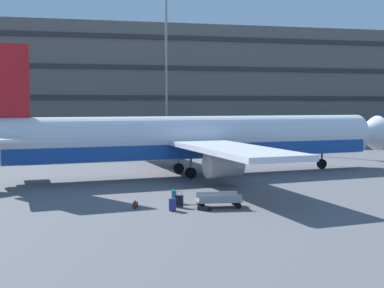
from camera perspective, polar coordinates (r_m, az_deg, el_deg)
name	(u,v)px	position (r m, az deg, el deg)	size (l,w,h in m)	color
ground_plane	(224,175)	(42.21, 3.68, -3.58)	(600.00, 600.00, 0.00)	#5B5B60
terminal_structure	(153,85)	(87.46, -4.51, 6.89)	(179.14, 14.77, 19.30)	#605B56
airliner	(194,140)	(41.49, 0.27, 0.51)	(38.53, 31.33, 10.44)	silver
light_mast_left	(166,46)	(74.67, -3.01, 11.26)	(1.80, 0.50, 26.04)	gray
suitcase_small	(174,196)	(30.01, -2.10, -6.06)	(0.36, 0.50, 0.90)	#147266
suitcase_purple	(173,204)	(27.78, -2.27, -6.98)	(0.45, 0.48, 0.84)	navy
suitcase_silver	(179,201)	(28.67, -1.49, -6.62)	(0.50, 0.37, 0.92)	black
suitcase_red	(204,208)	(27.89, 1.45, -7.47)	(0.77, 0.79, 0.24)	black
backpack_black	(135,205)	(28.49, -6.63, -7.04)	(0.39, 0.42, 0.51)	#592619
baggage_cart	(219,200)	(28.73, 3.10, -6.50)	(3.34, 1.50, 0.82)	gray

